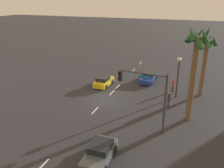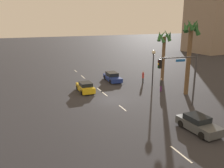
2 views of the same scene
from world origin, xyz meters
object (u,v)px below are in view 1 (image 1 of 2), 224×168
traffic_signal (148,91)px  palm_tree_0 (206,52)px  pedestrian_1 (169,99)px  car_0 (149,77)px  car_1 (100,153)px  streetlamp (179,69)px  car_2 (104,81)px  palm_tree_1 (195,58)px  pedestrian_0 (173,85)px

traffic_signal → palm_tree_0: size_ratio=0.72×
pedestrian_1 → car_0: bearing=-153.1°
car_1 → streetlamp: size_ratio=0.80×
car_2 → streetlamp: size_ratio=0.76×
traffic_signal → car_0: bearing=-169.2°
car_1 → palm_tree_1: size_ratio=0.43×
streetlamp → pedestrian_1: streetlamp is taller
car_0 → palm_tree_0: size_ratio=0.57×
streetlamp → pedestrian_0: (-1.73, -0.62, -2.74)m
car_0 → car_2: (4.08, -5.66, 0.01)m
car_0 → car_2: 6.98m
car_1 → car_0: bearing=-179.4°
pedestrian_0 → palm_tree_0: size_ratio=0.22×
car_2 → pedestrian_1: pedestrian_1 is taller
streetlamp → pedestrian_0: streetlamp is taller
car_1 → traffic_signal: traffic_signal is taller
traffic_signal → pedestrian_1: 6.72m
streetlamp → car_1: bearing=-16.4°
car_2 → palm_tree_1: (6.11, 11.91, 5.94)m
pedestrian_1 → palm_tree_1: 6.53m
car_1 → streetlamp: 15.49m
traffic_signal → pedestrian_0: traffic_signal is taller
car_0 → palm_tree_1: bearing=31.5°
pedestrian_0 → palm_tree_0: palm_tree_0 is taller
car_2 → pedestrian_1: 10.29m
traffic_signal → palm_tree_0: palm_tree_0 is taller
car_1 → traffic_signal: bearing=156.8°
car_2 → traffic_signal: (9.55, 8.27, 3.34)m
traffic_signal → pedestrian_0: (-10.66, 1.25, -3.00)m
pedestrian_1 → palm_tree_1: (2.42, 2.31, 5.61)m
palm_tree_1 → car_2: bearing=-117.2°
car_1 → palm_tree_1: 12.41m
pedestrian_0 → palm_tree_0: 5.88m
streetlamp → pedestrian_0: bearing=-160.2°
streetlamp → car_2: bearing=-93.5°
car_2 → palm_tree_0: size_ratio=0.48×
car_0 → car_2: size_ratio=1.17×
car_1 → palm_tree_0: 18.46m
car_0 → car_1: car_1 is taller
car_1 → car_2: 16.27m
car_1 → palm_tree_1: (-9.07, 6.05, 5.93)m
pedestrian_0 → car_2: bearing=-83.3°
pedestrian_0 → palm_tree_1: size_ratio=0.19×
palm_tree_0 → pedestrian_0: bearing=-90.7°
car_2 → pedestrian_0: bearing=96.7°
palm_tree_0 → palm_tree_1: bearing=-8.5°
streetlamp → pedestrian_1: (3.07, -0.54, -2.75)m
car_0 → traffic_signal: bearing=10.8°
streetlamp → palm_tree_0: palm_tree_0 is taller
car_2 → pedestrian_0: pedestrian_0 is taller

